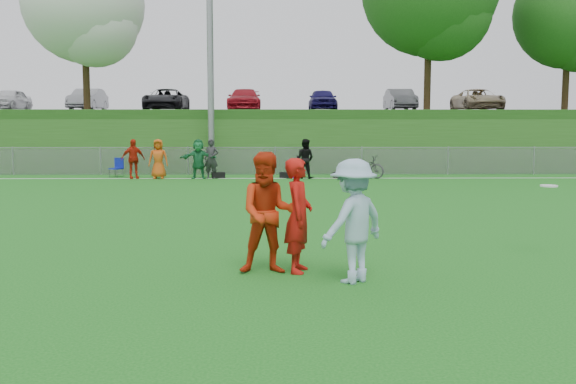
{
  "coord_description": "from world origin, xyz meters",
  "views": [
    {
      "loc": [
        0.12,
        -9.48,
        2.42
      ],
      "look_at": [
        0.28,
        0.5,
        1.32
      ],
      "focal_mm": 40.0,
      "sensor_mm": 36.0,
      "label": 1
    }
  ],
  "objects_px": {
    "player_red_center": "(268,213)",
    "bicycle": "(363,167)",
    "player_blue": "(353,221)",
    "frisbee": "(549,186)",
    "player_red_left": "(299,215)",
    "recycling_bin": "(295,169)"
  },
  "relations": [
    {
      "from": "recycling_bin",
      "to": "player_red_center",
      "type": "bearing_deg",
      "value": -92.86
    },
    {
      "from": "player_red_center",
      "to": "player_red_left",
      "type": "bearing_deg",
      "value": 6.06
    },
    {
      "from": "player_red_left",
      "to": "player_red_center",
      "type": "height_order",
      "value": "player_red_center"
    },
    {
      "from": "player_red_center",
      "to": "bicycle",
      "type": "bearing_deg",
      "value": 74.97
    },
    {
      "from": "bicycle",
      "to": "player_blue",
      "type": "bearing_deg",
      "value": -158.46
    },
    {
      "from": "recycling_bin",
      "to": "bicycle",
      "type": "bearing_deg",
      "value": -1.94
    },
    {
      "from": "frisbee",
      "to": "recycling_bin",
      "type": "bearing_deg",
      "value": 104.25
    },
    {
      "from": "frisbee",
      "to": "recycling_bin",
      "type": "distance_m",
      "value": 16.88
    },
    {
      "from": "player_red_center",
      "to": "player_blue",
      "type": "relative_size",
      "value": 1.04
    },
    {
      "from": "player_red_left",
      "to": "frisbee",
      "type": "bearing_deg",
      "value": -65.86
    },
    {
      "from": "player_red_center",
      "to": "frisbee",
      "type": "height_order",
      "value": "player_red_center"
    },
    {
      "from": "player_red_center",
      "to": "bicycle",
      "type": "height_order",
      "value": "player_red_center"
    },
    {
      "from": "player_red_center",
      "to": "recycling_bin",
      "type": "relative_size",
      "value": 2.39
    },
    {
      "from": "frisbee",
      "to": "player_red_left",
      "type": "bearing_deg",
      "value": -165.28
    },
    {
      "from": "recycling_bin",
      "to": "bicycle",
      "type": "distance_m",
      "value": 2.99
    },
    {
      "from": "player_red_left",
      "to": "bicycle",
      "type": "relative_size",
      "value": 0.98
    },
    {
      "from": "player_blue",
      "to": "frisbee",
      "type": "distance_m",
      "value": 4.2
    },
    {
      "from": "player_blue",
      "to": "bicycle",
      "type": "distance_m",
      "value": 18.3
    },
    {
      "from": "player_red_center",
      "to": "frisbee",
      "type": "distance_m",
      "value": 5.19
    },
    {
      "from": "player_red_center",
      "to": "recycling_bin",
      "type": "distance_m",
      "value": 17.63
    },
    {
      "from": "player_red_left",
      "to": "player_blue",
      "type": "height_order",
      "value": "player_blue"
    },
    {
      "from": "bicycle",
      "to": "frisbee",
      "type": "bearing_deg",
      "value": -146.25
    }
  ]
}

